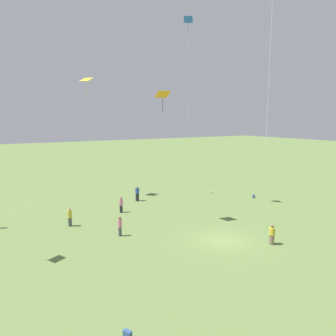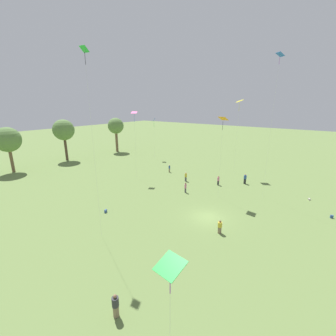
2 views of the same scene
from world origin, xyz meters
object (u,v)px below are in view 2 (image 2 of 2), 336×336
kite_0 (86,69)px  picnic_bag_1 (106,211)px  person_7 (218,180)px  kite_3 (170,269)px  kite_1 (134,115)px  picnic_bag_2 (332,217)px  kite_5 (279,64)px  person_0 (186,177)px  kite_6 (239,103)px  person_6 (245,179)px  kite_2 (154,121)px  person_4 (220,227)px  kite_4 (223,121)px  person_3 (116,306)px  picnic_bag_0 (309,199)px  person_1 (185,187)px  person_5 (169,168)px

kite_0 → picnic_bag_1: size_ratio=41.96×
person_7 → picnic_bag_1: 20.09m
picnic_bag_1 → kite_3: bearing=-120.5°
kite_1 → picnic_bag_2: size_ratio=31.47×
kite_5 → picnic_bag_2: bearing=-108.0°
person_0 → kite_6: 17.56m
person_6 → kite_2: 27.97m
person_4 → person_6: (17.72, 3.01, 0.11)m
kite_1 → kite_4: kite_1 is taller
person_6 → kite_5: size_ratio=0.09×
kite_2 → kite_3: 50.93m
person_4 → picnic_bag_2: bearing=-173.0°
picnic_bag_2 → person_0: bearing=87.5°
person_4 → person_7: 15.67m
person_7 → kite_2: bearing=-94.8°
person_0 → person_3: bearing=-36.8°
kite_0 → kite_6: bearing=-58.4°
kite_4 → kite_5: (4.06, -5.54, 7.30)m
kite_3 → kite_5: size_ratio=0.39×
person_0 → kite_3: 32.96m
kite_0 → picnic_bag_1: 17.56m
person_4 → person_7: bearing=-107.5°
kite_6 → picnic_bag_0: kite_6 is taller
person_1 → person_5: (7.53, 8.71, -0.04)m
person_3 → picnic_bag_0: bearing=-58.3°
picnic_bag_2 → person_5: bearing=82.4°
person_6 → person_0: bearing=-140.0°
kite_5 → kite_0: bearing=145.6°
person_1 → person_7: person_7 is taller
person_4 → picnic_bag_2: size_ratio=3.97×
person_5 → kite_4: size_ratio=0.13×
person_0 → picnic_bag_2: bearing=28.2°
person_0 → kite_6: kite_6 is taller
kite_5 → picnic_bag_1: (-17.75, 15.38, -18.68)m
person_1 → kite_0: kite_0 is taller
person_7 → kite_1: 19.10m
kite_0 → picnic_bag_1: kite_0 is taller
person_1 → person_4: person_1 is taller
kite_0 → kite_4: (17.50, -5.76, -5.27)m
kite_5 → kite_1: bearing=95.4°
person_6 → person_7: person_6 is taller
picnic_bag_0 → person_5: bearing=92.1°
kite_1 → kite_2: (14.87, 7.84, -2.28)m
person_6 → kite_1: bearing=-142.3°
person_3 → picnic_bag_1: 15.87m
person_6 → picnic_bag_0: bearing=3.0°
person_4 → kite_4: bearing=-107.2°
person_5 → kite_3: 38.40m
person_4 → kite_6: kite_6 is taller
kite_4 → picnic_bag_2: bearing=-117.1°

